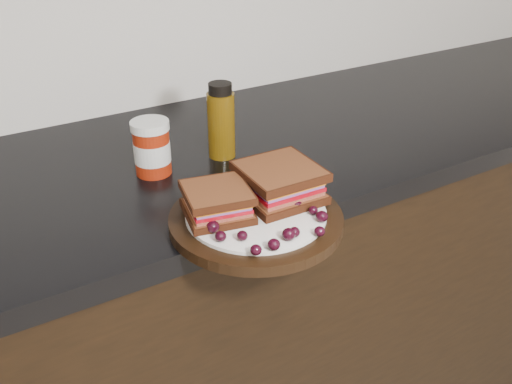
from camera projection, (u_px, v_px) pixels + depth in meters
base_cabinets at (151, 352)px, 1.31m from camera, size 3.96×0.58×0.86m
countertop at (130, 180)px, 1.09m from camera, size 3.98×0.60×0.04m
plate at (256, 220)px, 0.92m from camera, size 0.28×0.28×0.02m
sandwich_left at (217, 202)px, 0.89m from camera, size 0.12×0.12×0.05m
sandwich_right at (280, 182)px, 0.94m from camera, size 0.13×0.13×0.06m
grape_0 at (221, 236)px, 0.83m from camera, size 0.02×0.02×0.02m
grape_1 at (242, 236)px, 0.83m from camera, size 0.02×0.02×0.02m
grape_2 at (256, 250)px, 0.80m from camera, size 0.02×0.02×0.02m
grape_3 at (274, 245)px, 0.81m from camera, size 0.02×0.02×0.02m
grape_4 at (289, 234)px, 0.83m from camera, size 0.02×0.02×0.02m
grape_5 at (294, 232)px, 0.84m from camera, size 0.02×0.02×0.02m
grape_6 at (320, 231)px, 0.84m from camera, size 0.02×0.02×0.02m
grape_7 at (322, 216)px, 0.88m from camera, size 0.02×0.02×0.02m
grape_8 at (313, 210)px, 0.90m from camera, size 0.02×0.02×0.01m
grape_9 at (296, 205)px, 0.91m from camera, size 0.02×0.02×0.02m
grape_10 at (299, 192)px, 0.95m from camera, size 0.02×0.02×0.02m
grape_11 at (289, 194)px, 0.94m from camera, size 0.02×0.02×0.02m
grape_12 at (280, 185)px, 0.97m from camera, size 0.02×0.02×0.02m
grape_13 at (203, 197)px, 0.93m from camera, size 0.02×0.02×0.02m
grape_14 at (206, 206)px, 0.91m from camera, size 0.02×0.02×0.02m
grape_15 at (214, 215)px, 0.88m from camera, size 0.02×0.02×0.02m
grape_16 at (213, 227)px, 0.85m from camera, size 0.02×0.02×0.02m
grape_17 at (212, 203)px, 0.92m from camera, size 0.02×0.02×0.02m
grape_18 at (201, 216)px, 0.88m from camera, size 0.02×0.02×0.02m
grape_19 at (201, 220)px, 0.87m from camera, size 0.02×0.02×0.02m
condiment_jar at (152, 148)px, 1.05m from camera, size 0.09×0.09×0.10m
oil_bottle at (221, 121)px, 1.11m from camera, size 0.06×0.06×0.15m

